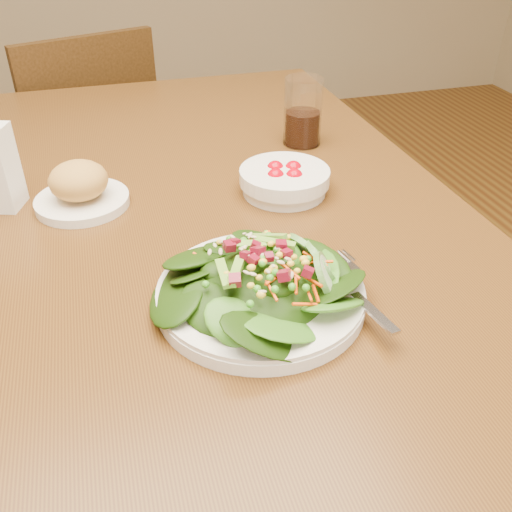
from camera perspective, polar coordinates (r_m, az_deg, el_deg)
ground_plane at (r=1.41m, az=-5.23°, el=-23.56°), size 5.00×5.00×0.00m
dining_table at (r=0.93m, az=-7.26°, el=-1.57°), size 0.90×1.40×0.75m
chair_far at (r=1.83m, az=-16.29°, el=8.72°), size 0.50×0.50×0.85m
salad_plate at (r=0.69m, az=1.19°, el=-2.68°), size 0.26×0.25×0.07m
bread_plate at (r=0.93m, az=-17.19°, el=6.47°), size 0.15×0.15×0.07m
tomato_bowl at (r=0.93m, az=2.86°, el=7.57°), size 0.15×0.15×0.05m
drinking_glass at (r=1.11m, az=4.69°, el=13.74°), size 0.07×0.07×0.13m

